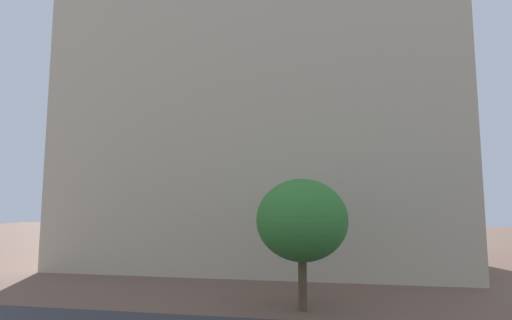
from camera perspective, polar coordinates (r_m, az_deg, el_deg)
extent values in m
cube|color=beige|center=(29.67, 0.79, 3.41)|extent=(25.58, 14.81, 18.60)
cube|color=#4C515B|center=(33.08, 0.76, 21.66)|extent=(23.54, 13.63, 2.40)
cube|color=beige|center=(32.21, -1.79, 17.48)|extent=(5.86, 5.86, 34.56)
cylinder|color=beige|center=(28.59, -24.38, 6.94)|extent=(2.80, 2.80, 21.15)
cylinder|color=beige|center=(24.90, 25.48, 10.11)|extent=(2.80, 2.80, 22.18)
cylinder|color=brown|center=(16.36, 6.96, -17.82)|extent=(0.35, 0.35, 2.10)
ellipsoid|color=#387F33|center=(16.04, 6.84, -8.84)|extent=(3.76, 3.76, 3.38)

